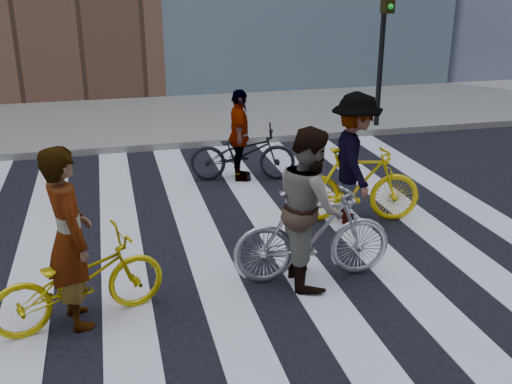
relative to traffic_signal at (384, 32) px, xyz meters
name	(u,v)px	position (x,y,z in m)	size (l,w,h in m)	color
ground	(247,248)	(-4.40, -5.32, -2.28)	(100.00, 100.00, 0.00)	black
sidewalk_far	(177,119)	(-4.40, 2.18, -2.20)	(100.00, 5.00, 0.15)	gray
zebra_crosswalk	(247,248)	(-4.40, -5.32, -2.27)	(8.25, 10.00, 0.01)	silver
traffic_signal	(384,32)	(0.00, 0.00, 0.00)	(0.22, 0.42, 3.33)	black
bike_yellow_left	(79,280)	(-6.52, -6.63, -1.80)	(0.64, 1.84, 0.97)	#D4BB0B
bike_silver_mid	(313,235)	(-3.83, -6.34, -1.70)	(0.55, 1.94, 1.17)	#AAABB4
bike_yellow_right	(356,185)	(-2.61, -4.80, -1.71)	(0.54, 1.91, 1.15)	yellow
bike_dark_rear	(242,153)	(-3.81, -2.53, -1.79)	(0.66, 1.88, 0.99)	black
rider_left	(69,238)	(-6.57, -6.63, -1.30)	(0.72, 0.47, 1.96)	slate
rider_mid	(310,206)	(-3.88, -6.34, -1.32)	(0.93, 0.72, 1.91)	slate
rider_right	(355,159)	(-2.66, -4.80, -1.30)	(1.26, 0.72, 1.95)	slate
rider_rear	(240,136)	(-3.86, -2.53, -1.46)	(0.96, 0.40, 1.64)	slate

